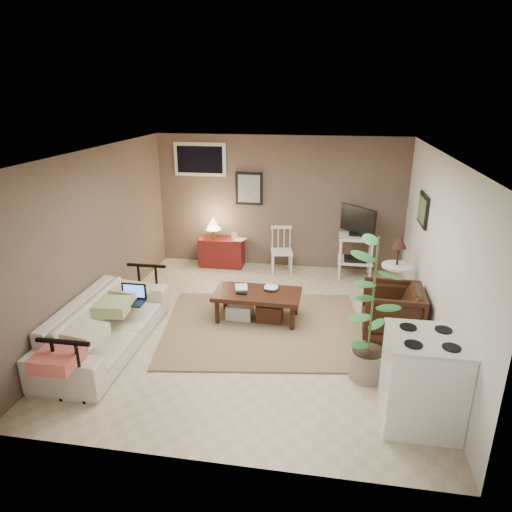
% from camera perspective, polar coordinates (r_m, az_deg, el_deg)
% --- Properties ---
extents(floor, '(5.00, 5.00, 0.00)m').
position_cam_1_polar(floor, '(6.44, 0.13, -8.91)').
color(floor, '#C1B293').
rests_on(floor, ground).
extents(art_back, '(0.50, 0.03, 0.60)m').
position_cam_1_polar(art_back, '(8.35, -0.86, 8.43)').
color(art_back, black).
extents(art_right, '(0.03, 0.60, 0.45)m').
position_cam_1_polar(art_right, '(6.94, 20.16, 5.46)').
color(art_right, black).
extents(window, '(0.96, 0.03, 0.60)m').
position_cam_1_polar(window, '(8.47, -7.01, 11.89)').
color(window, silver).
extents(rug, '(3.00, 2.54, 0.03)m').
position_cam_1_polar(rug, '(6.42, 0.95, -8.91)').
color(rug, '#8D7752').
rests_on(rug, floor).
extents(coffee_table, '(1.23, 0.65, 0.46)m').
position_cam_1_polar(coffee_table, '(6.52, 0.08, -5.98)').
color(coffee_table, '#34160E').
rests_on(coffee_table, floor).
extents(sofa, '(0.65, 2.22, 0.87)m').
position_cam_1_polar(sofa, '(6.07, -18.37, -7.28)').
color(sofa, beige).
rests_on(sofa, floor).
extents(sofa_pillows, '(0.43, 2.11, 0.15)m').
position_cam_1_polar(sofa_pillows, '(5.81, -19.14, -7.57)').
color(sofa_pillows, beige).
rests_on(sofa_pillows, sofa).
extents(sofa_end_rails, '(0.60, 2.22, 0.75)m').
position_cam_1_polar(sofa_end_rails, '(6.05, -17.22, -7.93)').
color(sofa_end_rails, black).
rests_on(sofa_end_rails, floor).
extents(laptop, '(0.34, 0.25, 0.23)m').
position_cam_1_polar(laptop, '(6.24, -15.17, -4.91)').
color(laptop, black).
rests_on(laptop, sofa).
extents(red_console, '(0.81, 0.36, 0.94)m').
position_cam_1_polar(red_console, '(8.54, -4.40, 0.81)').
color(red_console, maroon).
rests_on(red_console, floor).
extents(spindle_chair, '(0.44, 0.44, 0.83)m').
position_cam_1_polar(spindle_chair, '(8.22, 3.22, 0.55)').
color(spindle_chair, silver).
rests_on(spindle_chair, floor).
extents(tv_stand, '(0.60, 0.58, 1.27)m').
position_cam_1_polar(tv_stand, '(8.09, 12.43, 1.89)').
color(tv_stand, silver).
rests_on(tv_stand, floor).
extents(side_table, '(0.44, 0.44, 1.16)m').
position_cam_1_polar(side_table, '(7.01, 17.22, -0.93)').
color(side_table, silver).
rests_on(side_table, floor).
extents(armchair, '(0.73, 0.78, 0.77)m').
position_cam_1_polar(armchair, '(6.34, 16.63, -6.40)').
color(armchair, black).
rests_on(armchair, floor).
extents(potted_plant, '(0.43, 0.43, 1.72)m').
position_cam_1_polar(potted_plant, '(5.13, 14.33, -6.01)').
color(potted_plant, gray).
rests_on(potted_plant, floor).
extents(stove, '(0.74, 0.68, 0.96)m').
position_cam_1_polar(stove, '(4.83, 20.10, -14.40)').
color(stove, white).
rests_on(stove, floor).
extents(bowl, '(0.20, 0.06, 0.20)m').
position_cam_1_polar(bowl, '(6.48, 1.91, -3.46)').
color(bowl, '#34160E').
rests_on(bowl, coffee_table).
extents(book_table, '(0.17, 0.06, 0.24)m').
position_cam_1_polar(book_table, '(6.54, -2.62, -3.07)').
color(book_table, '#34160E').
rests_on(book_table, coffee_table).
extents(book_console, '(0.18, 0.07, 0.24)m').
position_cam_1_polar(book_console, '(8.36, -2.59, 2.86)').
color(book_console, '#34160E').
rests_on(book_console, red_console).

